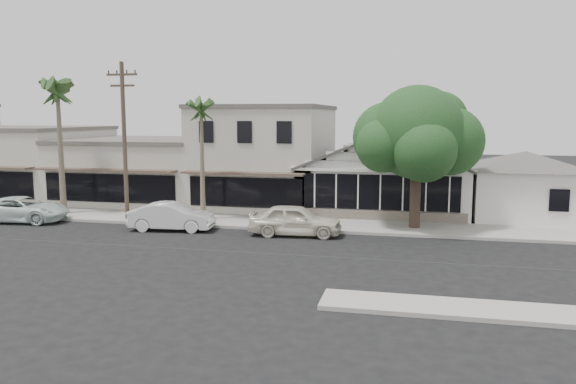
% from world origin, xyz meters
% --- Properties ---
extents(ground, '(140.00, 140.00, 0.00)m').
position_xyz_m(ground, '(0.00, 0.00, 0.00)').
color(ground, black).
rests_on(ground, ground).
extents(sidewalk_north, '(90.00, 3.50, 0.15)m').
position_xyz_m(sidewalk_north, '(-8.00, 6.75, 0.07)').
color(sidewalk_north, '#9E9991').
rests_on(sidewalk_north, ground).
extents(corner_shop, '(10.40, 8.60, 5.10)m').
position_xyz_m(corner_shop, '(5.00, 12.47, 2.62)').
color(corner_shop, white).
rests_on(corner_shop, ground).
extents(side_cottage, '(6.00, 6.00, 3.00)m').
position_xyz_m(side_cottage, '(13.20, 11.50, 1.50)').
color(side_cottage, white).
rests_on(side_cottage, ground).
extents(row_building_near, '(8.00, 10.00, 6.50)m').
position_xyz_m(row_building_near, '(-3.00, 13.50, 3.25)').
color(row_building_near, '#BBB7A9').
rests_on(row_building_near, ground).
extents(row_building_midnear, '(10.00, 10.00, 4.20)m').
position_xyz_m(row_building_midnear, '(-12.00, 13.50, 2.10)').
color(row_building_midnear, beige).
rests_on(row_building_midnear, ground).
extents(row_building_midfar, '(11.00, 10.00, 5.00)m').
position_xyz_m(row_building_midfar, '(-22.50, 13.50, 2.50)').
color(row_building_midfar, '#BBB7A9').
rests_on(row_building_midfar, ground).
extents(utility_pole, '(1.80, 0.24, 9.00)m').
position_xyz_m(utility_pole, '(-9.00, 5.20, 4.79)').
color(utility_pole, brown).
rests_on(utility_pole, ground).
extents(car_0, '(4.83, 2.25, 1.60)m').
position_xyz_m(car_0, '(1.01, 4.03, 0.80)').
color(car_0, silver).
rests_on(car_0, ground).
extents(car_1, '(4.64, 2.08, 1.48)m').
position_xyz_m(car_1, '(-5.68, 3.85, 0.74)').
color(car_1, white).
rests_on(car_1, ground).
extents(car_2, '(5.45, 3.00, 1.45)m').
position_xyz_m(car_2, '(-15.07, 4.20, 0.72)').
color(car_2, silver).
rests_on(car_2, ground).
extents(shade_tree, '(6.89, 6.23, 7.65)m').
position_xyz_m(shade_tree, '(6.87, 6.97, 5.03)').
color(shade_tree, '#423228').
rests_on(shade_tree, ground).
extents(palm_east, '(2.13, 2.13, 7.36)m').
position_xyz_m(palm_east, '(-4.94, 6.54, 6.33)').
color(palm_east, '#726651').
rests_on(palm_east, ground).
extents(palm_mid, '(3.28, 3.28, 8.76)m').
position_xyz_m(palm_mid, '(-14.07, 6.66, 7.51)').
color(palm_mid, '#726651').
rests_on(palm_mid, ground).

